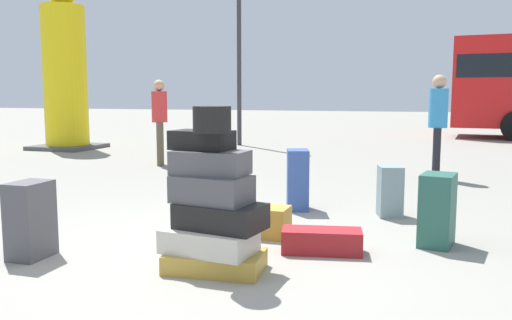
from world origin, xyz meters
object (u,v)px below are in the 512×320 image
at_px(suitcase_tower, 213,206).
at_px(lamp_post, 239,4).
at_px(person_tourist_with_camera, 160,114).
at_px(suitcase_teal_right_side, 437,210).
at_px(suitcase_tan_foreground_near, 257,221).
at_px(suitcase_maroon_behind_tower, 322,241).
at_px(person_bearded_onlooker, 438,117).
at_px(yellow_dummy_statue, 65,71).
at_px(suitcase_charcoal_foreground_far, 30,220).
at_px(suitcase_slate_white_trunk, 390,191).
at_px(suitcase_navy_left_side, 298,180).

xyz_separation_m(suitcase_tower, lamp_post, (-3.25, 9.88, 3.24)).
height_order(person_tourist_with_camera, lamp_post, lamp_post).
relative_size(suitcase_tower, person_tourist_with_camera, 0.78).
bearing_deg(suitcase_tower, suitcase_teal_right_side, 35.70).
bearing_deg(suitcase_teal_right_side, suitcase_tan_foreground_near, -163.53).
relative_size(suitcase_maroon_behind_tower, person_bearded_onlooker, 0.41).
xyz_separation_m(person_tourist_with_camera, yellow_dummy_statue, (-3.78, 2.17, 0.97)).
height_order(person_tourist_with_camera, yellow_dummy_statue, yellow_dummy_statue).
xyz_separation_m(suitcase_charcoal_foreground_far, person_bearded_onlooker, (3.36, 5.49, 0.69)).
bearing_deg(suitcase_tan_foreground_near, suitcase_maroon_behind_tower, -26.88).
bearing_deg(suitcase_tower, lamp_post, 108.22).
height_order(suitcase_tower, lamp_post, lamp_post).
bearing_deg(suitcase_charcoal_foreground_far, suitcase_teal_right_side, 22.56).
bearing_deg(person_bearded_onlooker, suitcase_teal_right_side, -0.98).
distance_m(suitcase_tan_foreground_near, yellow_dummy_statue, 9.89).
bearing_deg(suitcase_slate_white_trunk, suitcase_maroon_behind_tower, -121.90).
bearing_deg(yellow_dummy_statue, lamp_post, 29.95).
height_order(suitcase_maroon_behind_tower, lamp_post, lamp_post).
xyz_separation_m(suitcase_teal_right_side, suitcase_charcoal_foreground_far, (-3.30, -1.42, -0.01)).
bearing_deg(person_tourist_with_camera, suitcase_navy_left_side, 25.20).
bearing_deg(yellow_dummy_statue, suitcase_charcoal_foreground_far, -54.82).
height_order(suitcase_teal_right_side, person_bearded_onlooker, person_bearded_onlooker).
bearing_deg(person_tourist_with_camera, lamp_post, 155.90).
height_order(suitcase_navy_left_side, suitcase_charcoal_foreground_far, suitcase_navy_left_side).
distance_m(suitcase_slate_white_trunk, yellow_dummy_statue, 10.05).
bearing_deg(person_bearded_onlooker, yellow_dummy_statue, -104.97).
xyz_separation_m(suitcase_navy_left_side, person_bearded_onlooker, (1.63, 2.94, 0.65)).
relative_size(suitcase_tower, person_bearded_onlooker, 0.76).
relative_size(person_bearded_onlooker, yellow_dummy_statue, 0.38).
xyz_separation_m(suitcase_maroon_behind_tower, person_tourist_with_camera, (-4.09, 4.79, 0.89)).
xyz_separation_m(suitcase_charcoal_foreground_far, person_tourist_with_camera, (-1.76, 5.67, 0.67)).
bearing_deg(suitcase_maroon_behind_tower, suitcase_tan_foreground_near, 141.69).
distance_m(suitcase_slate_white_trunk, person_tourist_with_camera, 5.60).
xyz_separation_m(suitcase_slate_white_trunk, person_tourist_with_camera, (-4.57, 3.17, 0.71)).
relative_size(suitcase_slate_white_trunk, person_bearded_onlooker, 0.34).
relative_size(suitcase_tower, suitcase_charcoal_foreground_far, 1.98).
height_order(suitcase_slate_white_trunk, suitcase_charcoal_foreground_far, suitcase_charcoal_foreground_far).
xyz_separation_m(suitcase_charcoal_foreground_far, lamp_post, (-1.66, 10.08, 3.43)).
distance_m(suitcase_tower, suitcase_tan_foreground_near, 1.13).
height_order(suitcase_navy_left_side, person_tourist_with_camera, person_tourist_with_camera).
height_order(suitcase_tower, person_tourist_with_camera, person_tourist_with_camera).
bearing_deg(person_tourist_with_camera, person_bearded_onlooker, 65.04).
xyz_separation_m(suitcase_navy_left_side, suitcase_charcoal_foreground_far, (-1.72, -2.55, -0.04)).
distance_m(suitcase_slate_white_trunk, lamp_post, 9.45).
bearing_deg(person_tourist_with_camera, suitcase_maroon_behind_tower, 17.59).
xyz_separation_m(suitcase_tan_foreground_near, suitcase_charcoal_foreground_far, (-1.62, -1.26, 0.18)).
distance_m(suitcase_tan_foreground_near, person_bearded_onlooker, 4.65).
height_order(suitcase_charcoal_foreground_far, person_bearded_onlooker, person_bearded_onlooker).
relative_size(suitcase_teal_right_side, suitcase_tan_foreground_near, 1.07).
bearing_deg(suitcase_charcoal_foreground_far, suitcase_tower, 6.21).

